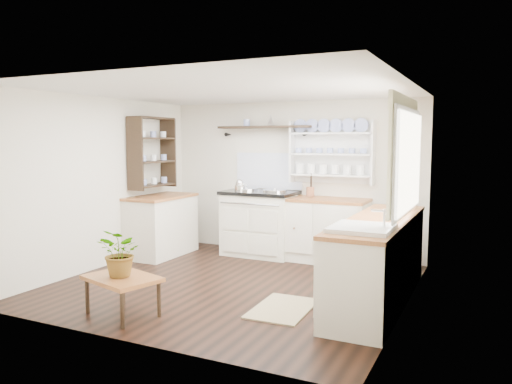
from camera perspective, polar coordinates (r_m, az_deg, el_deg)
floor at (r=6.10m, az=-2.65°, el=-10.48°), size 4.00×3.80×0.01m
wall_back at (r=7.59m, az=4.11°, el=1.61°), size 4.00×0.02×2.30m
wall_right at (r=5.23m, az=16.95°, el=-0.61°), size 0.02×3.80×2.30m
wall_left at (r=7.04m, az=-17.19°, el=1.02°), size 0.02×3.80×2.30m
ceiling at (r=5.87m, az=-2.76°, el=11.57°), size 4.00×3.80×0.01m
window at (r=5.36m, az=16.79°, el=3.99°), size 0.08×1.55×1.22m
aga_cooker at (r=7.52m, az=0.48°, el=-3.47°), size 1.08×0.75×1.00m
back_cabinets at (r=7.20m, az=7.65°, el=-4.20°), size 1.27×0.63×0.90m
right_cabinets at (r=5.50m, az=13.77°, el=-7.51°), size 0.62×2.43×0.90m
belfast_sink at (r=4.71m, az=11.99°, el=-5.49°), size 0.55×0.60×0.45m
left_cabinets at (r=7.63m, az=-10.76°, el=-3.68°), size 0.62×1.13×0.90m
plate_rack at (r=7.33m, az=8.78°, el=4.57°), size 1.20×0.22×0.90m
high_shelf at (r=7.62m, az=0.99°, el=7.35°), size 1.50×0.29×0.16m
left_shelving at (r=7.61m, az=-11.77°, el=4.53°), size 0.28×0.80×1.05m
kettle at (r=7.47m, az=-1.85°, el=0.64°), size 0.17×0.17×0.20m
utensil_crock at (r=7.27m, az=6.22°, el=0.04°), size 0.12×0.12×0.14m
center_table at (r=5.15m, az=-15.05°, el=-9.79°), size 0.83×0.69×0.39m
potted_plant at (r=5.08m, az=-15.13°, el=-6.70°), size 0.50×0.46×0.48m
floor_rug at (r=5.25m, az=3.08°, el=-13.15°), size 0.58×0.87×0.02m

